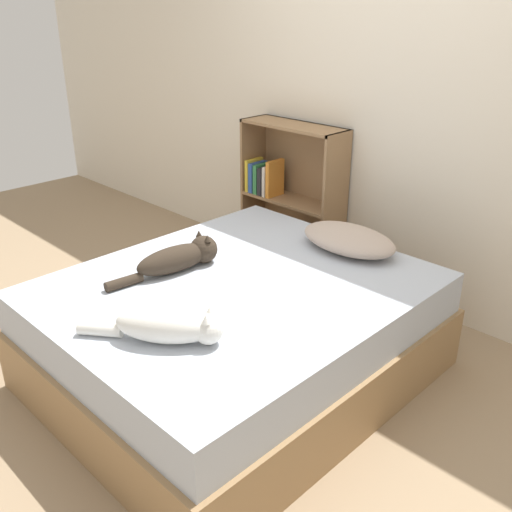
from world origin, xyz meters
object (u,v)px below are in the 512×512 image
at_px(bookshelf, 292,195).
at_px(bed, 237,331).
at_px(pillow, 349,239).
at_px(cat_dark, 181,257).
at_px(cat_light, 168,325).

bearing_deg(bookshelf, bed, -59.68).
height_order(bed, pillow, pillow).
height_order(cat_dark, bookshelf, bookshelf).
distance_m(cat_dark, bookshelf, 1.35).
distance_m(pillow, cat_light, 1.26).
bearing_deg(cat_light, bed, 71.75).
bearing_deg(pillow, cat_light, -88.39).
bearing_deg(bed, bookshelf, 120.32).
relative_size(pillow, bookshelf, 0.53).
relative_size(cat_light, cat_dark, 0.85).
distance_m(bed, cat_light, 0.67).
bearing_deg(cat_light, pillow, 54.90).
distance_m(bed, pillow, 0.80).
height_order(cat_light, cat_dark, cat_dark).
relative_size(bed, bookshelf, 1.73).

